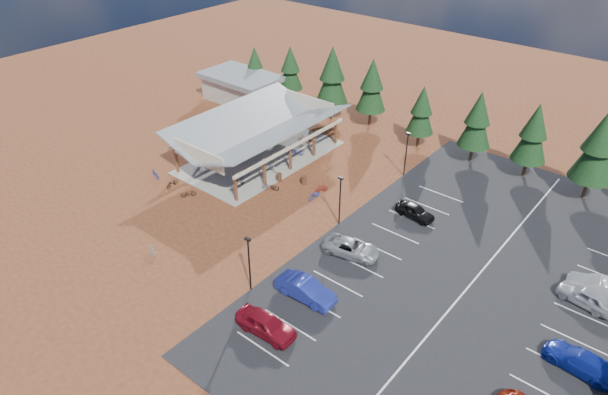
% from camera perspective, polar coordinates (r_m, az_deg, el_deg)
% --- Properties ---
extents(ground, '(140.00, 140.00, 0.00)m').
position_cam_1_polar(ground, '(53.12, -1.94, -1.76)').
color(ground, '#5B2818').
rests_on(ground, ground).
extents(asphalt_lot, '(27.00, 44.00, 0.04)m').
position_cam_1_polar(asphalt_lot, '(47.77, 17.71, -8.01)').
color(asphalt_lot, black).
rests_on(asphalt_lot, ground).
extents(concrete_pad, '(10.60, 18.60, 0.10)m').
position_cam_1_polar(concrete_pad, '(63.35, -4.60, 4.25)').
color(concrete_pad, gray).
rests_on(concrete_pad, ground).
extents(bike_pavilion, '(11.65, 19.40, 4.97)m').
position_cam_1_polar(bike_pavilion, '(61.68, -4.75, 7.35)').
color(bike_pavilion, '#552318').
rests_on(bike_pavilion, concrete_pad).
extents(outbuilding, '(11.00, 7.00, 3.90)m').
position_cam_1_polar(outbuilding, '(78.71, -6.61, 11.47)').
color(outbuilding, '#ADA593').
rests_on(outbuilding, ground).
extents(lamp_post_0, '(0.50, 0.25, 5.14)m').
position_cam_1_polar(lamp_post_0, '(42.76, -5.80, -6.62)').
color(lamp_post_0, black).
rests_on(lamp_post_0, ground).
extents(lamp_post_1, '(0.50, 0.25, 5.14)m').
position_cam_1_polar(lamp_post_1, '(50.20, 3.81, 0.02)').
color(lamp_post_1, black).
rests_on(lamp_post_1, ground).
extents(lamp_post_2, '(0.50, 0.25, 5.14)m').
position_cam_1_polar(lamp_post_2, '(59.16, 10.72, 4.81)').
color(lamp_post_2, black).
rests_on(lamp_post_2, ground).
extents(trash_bin_0, '(0.60, 0.60, 0.90)m').
position_cam_1_polar(trash_bin_0, '(58.37, -2.63, 2.16)').
color(trash_bin_0, '#472A19').
rests_on(trash_bin_0, ground).
extents(trash_bin_1, '(0.60, 0.60, 0.90)m').
position_cam_1_polar(trash_bin_1, '(57.77, -0.01, 1.85)').
color(trash_bin_1, '#472A19').
rests_on(trash_bin_1, ground).
extents(pine_0, '(2.95, 2.95, 6.86)m').
position_cam_1_polar(pine_0, '(80.67, -5.17, 13.70)').
color(pine_0, '#382314').
rests_on(pine_0, ground).
extents(pine_1, '(3.42, 3.42, 7.97)m').
position_cam_1_polar(pine_1, '(77.06, -1.45, 13.46)').
color(pine_1, '#382314').
rests_on(pine_1, ground).
extents(pine_2, '(4.21, 4.21, 9.80)m').
position_cam_1_polar(pine_2, '(70.96, 2.99, 12.71)').
color(pine_2, '#382314').
rests_on(pine_2, ground).
extents(pine_3, '(3.80, 3.80, 8.85)m').
position_cam_1_polar(pine_3, '(69.82, 7.17, 11.66)').
color(pine_3, '#382314').
rests_on(pine_3, ground).
extents(pine_4, '(3.28, 3.28, 7.64)m').
position_cam_1_polar(pine_4, '(65.32, 12.28, 8.98)').
color(pine_4, '#382314').
rests_on(pine_4, ground).
extents(pine_5, '(3.63, 3.63, 8.45)m').
position_cam_1_polar(pine_5, '(63.15, 17.80, 7.82)').
color(pine_5, '#382314').
rests_on(pine_5, ground).
extents(pine_6, '(3.65, 3.65, 8.51)m').
position_cam_1_polar(pine_6, '(61.88, 23.02, 6.27)').
color(pine_6, '#382314').
rests_on(pine_6, ground).
extents(pine_7, '(4.20, 4.20, 9.78)m').
position_cam_1_polar(pine_7, '(59.88, 28.65, 4.79)').
color(pine_7, '#382314').
rests_on(pine_7, ground).
extents(bike_0, '(1.86, 0.66, 0.97)m').
position_cam_1_polar(bike_0, '(61.99, -10.67, 3.66)').
color(bike_0, black).
rests_on(bike_0, concrete_pad).
extents(bike_1, '(1.68, 0.77, 0.97)m').
position_cam_1_polar(bike_1, '(62.82, -7.32, 4.38)').
color(bike_1, '#97989F').
rests_on(bike_1, concrete_pad).
extents(bike_2, '(1.98, 1.02, 0.99)m').
position_cam_1_polar(bike_2, '(64.87, -4.53, 5.50)').
color(bike_2, '#162599').
rests_on(bike_2, concrete_pad).
extents(bike_3, '(1.84, 0.93, 1.06)m').
position_cam_1_polar(bike_3, '(67.35, -3.43, 6.64)').
color(bike_3, maroon).
rests_on(bike_3, concrete_pad).
extents(bike_4, '(1.62, 0.73, 0.82)m').
position_cam_1_polar(bike_4, '(58.11, -6.93, 1.86)').
color(bike_4, black).
rests_on(bike_4, concrete_pad).
extents(bike_5, '(1.52, 0.56, 0.90)m').
position_cam_1_polar(bike_5, '(60.03, -3.41, 3.15)').
color(bike_5, gray).
rests_on(bike_5, concrete_pad).
extents(bike_6, '(1.63, 0.98, 0.81)m').
position_cam_1_polar(bike_6, '(63.38, -0.73, 4.83)').
color(bike_6, navy).
rests_on(bike_6, concrete_pad).
extents(bike_7, '(1.89, 0.77, 1.10)m').
position_cam_1_polar(bike_7, '(65.94, 0.05, 6.13)').
color(bike_7, maroon).
rests_on(bike_7, concrete_pad).
extents(bike_8, '(0.86, 1.77, 0.89)m').
position_cam_1_polar(bike_8, '(58.85, -13.68, 1.45)').
color(bike_8, black).
rests_on(bike_8, ground).
extents(bike_10, '(1.82, 1.01, 0.90)m').
position_cam_1_polar(bike_10, '(61.04, -15.35, 2.39)').
color(bike_10, navy).
rests_on(bike_10, ground).
extents(bike_12, '(1.30, 1.63, 0.83)m').
position_cam_1_polar(bike_12, '(56.83, -12.07, 0.45)').
color(bike_12, black).
rests_on(bike_12, ground).
extents(bike_13, '(1.57, 0.85, 0.91)m').
position_cam_1_polar(bike_13, '(49.44, -15.71, -5.43)').
color(bike_13, gray).
rests_on(bike_13, ground).
extents(bike_14, '(0.66, 1.71, 0.89)m').
position_cam_1_polar(bike_14, '(55.15, 1.08, 0.22)').
color(bike_14, '#113BA0').
rests_on(bike_14, ground).
extents(bike_15, '(1.11, 1.68, 0.99)m').
position_cam_1_polar(bike_15, '(56.26, 1.83, 0.97)').
color(bike_15, maroon).
rests_on(bike_15, ground).
extents(bike_16, '(1.89, 1.38, 0.95)m').
position_cam_1_polar(bike_16, '(56.69, -3.55, 1.16)').
color(bike_16, black).
rests_on(bike_16, ground).
extents(car_0, '(4.92, 2.23, 1.64)m').
position_cam_1_polar(car_0, '(40.57, -4.03, -13.15)').
color(car_0, maroon).
rests_on(car_0, asphalt_lot).
extents(car_1, '(5.13, 2.02, 1.66)m').
position_cam_1_polar(car_1, '(43.17, 0.15, -9.65)').
color(car_1, navy).
rests_on(car_1, asphalt_lot).
extents(car_2, '(5.40, 3.29, 1.40)m').
position_cam_1_polar(car_2, '(47.66, 4.99, -5.30)').
color(car_2, gray).
rests_on(car_2, asphalt_lot).
extents(car_4, '(4.06, 1.93, 1.34)m').
position_cam_1_polar(car_4, '(53.31, 11.60, -1.43)').
color(car_4, black).
rests_on(car_4, asphalt_lot).
extents(car_7, '(5.20, 2.53, 1.46)m').
position_cam_1_polar(car_7, '(42.62, 27.15, -15.11)').
color(car_7, navy).
rests_on(car_7, asphalt_lot).
extents(car_8, '(4.59, 2.37, 1.49)m').
position_cam_1_polar(car_8, '(47.99, 27.58, -9.22)').
color(car_8, '#A0A1A8').
rests_on(car_8, asphalt_lot).
extents(car_9, '(4.75, 2.21, 1.51)m').
position_cam_1_polar(car_9, '(49.39, 28.53, -8.24)').
color(car_9, '#BDBDBD').
rests_on(car_9, asphalt_lot).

